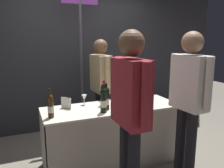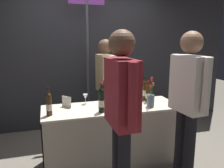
# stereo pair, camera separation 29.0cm
# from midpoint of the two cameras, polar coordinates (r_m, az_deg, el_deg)

# --- Properties ---
(ground_plane) EXTENTS (12.00, 12.00, 0.00)m
(ground_plane) POSITION_cam_midpoint_polar(r_m,az_deg,el_deg) (3.30, 2.66, -19.05)
(ground_plane) COLOR gray
(back_partition) EXTENTS (5.80, 0.12, 3.14)m
(back_partition) POSITION_cam_midpoint_polar(r_m,az_deg,el_deg) (4.30, -3.89, 10.12)
(back_partition) COLOR #2D2D33
(back_partition) RESTS_ON ground_plane
(tasting_table) EXTENTS (1.78, 0.63, 0.80)m
(tasting_table) POSITION_cam_midpoint_polar(r_m,az_deg,el_deg) (3.06, 2.76, -10.30)
(tasting_table) COLOR beige
(tasting_table) RESTS_ON ground_plane
(featured_wine_bottle) EXTENTS (0.07, 0.07, 0.31)m
(featured_wine_bottle) POSITION_cam_midpoint_polar(r_m,az_deg,el_deg) (3.21, 11.60, -2.25)
(featured_wine_bottle) COLOR #38230F
(featured_wine_bottle) RESTS_ON tasting_table
(display_bottle_0) EXTENTS (0.07, 0.07, 0.33)m
(display_bottle_0) POSITION_cam_midpoint_polar(r_m,az_deg,el_deg) (3.24, 7.77, -1.78)
(display_bottle_0) COLOR #192333
(display_bottle_0) RESTS_ON tasting_table
(display_bottle_1) EXTENTS (0.07, 0.07, 0.35)m
(display_bottle_1) POSITION_cam_midpoint_polar(r_m,az_deg,el_deg) (3.29, 10.65, -1.47)
(display_bottle_1) COLOR #38230F
(display_bottle_1) RESTS_ON tasting_table
(display_bottle_2) EXTENTS (0.08, 0.08, 0.35)m
(display_bottle_2) POSITION_cam_midpoint_polar(r_m,az_deg,el_deg) (2.85, 9.16, -3.48)
(display_bottle_2) COLOR #192333
(display_bottle_2) RESTS_ON tasting_table
(display_bottle_3) EXTENTS (0.08, 0.08, 0.33)m
(display_bottle_3) POSITION_cam_midpoint_polar(r_m,az_deg,el_deg) (2.91, 4.13, -3.16)
(display_bottle_3) COLOR #192333
(display_bottle_3) RESTS_ON tasting_table
(display_bottle_4) EXTENTS (0.08, 0.08, 0.33)m
(display_bottle_4) POSITION_cam_midpoint_polar(r_m,az_deg,el_deg) (2.82, 1.24, -3.54)
(display_bottle_4) COLOR black
(display_bottle_4) RESTS_ON tasting_table
(display_bottle_5) EXTENTS (0.08, 0.08, 0.36)m
(display_bottle_5) POSITION_cam_midpoint_polar(r_m,az_deg,el_deg) (2.71, 0.42, -4.01)
(display_bottle_5) COLOR black
(display_bottle_5) RESTS_ON tasting_table
(display_bottle_6) EXTENTS (0.07, 0.07, 0.33)m
(display_bottle_6) POSITION_cam_midpoint_polar(r_m,az_deg,el_deg) (3.01, 0.81, -2.61)
(display_bottle_6) COLOR black
(display_bottle_6) RESTS_ON tasting_table
(display_bottle_7) EXTENTS (0.07, 0.07, 0.33)m
(display_bottle_7) POSITION_cam_midpoint_polar(r_m,az_deg,el_deg) (2.67, -12.59, -4.92)
(display_bottle_7) COLOR #38230F
(display_bottle_7) RESTS_ON tasting_table
(wine_glass_near_vendor) EXTENTS (0.07, 0.07, 0.14)m
(wine_glass_near_vendor) POSITION_cam_midpoint_polar(r_m,az_deg,el_deg) (2.92, 6.87, -4.06)
(wine_glass_near_vendor) COLOR silver
(wine_glass_near_vendor) RESTS_ON tasting_table
(wine_glass_mid) EXTENTS (0.07, 0.07, 0.14)m
(wine_glass_mid) POSITION_cam_midpoint_polar(r_m,az_deg,el_deg) (3.07, -4.03, -3.30)
(wine_glass_mid) COLOR silver
(wine_glass_mid) RESTS_ON tasting_table
(flower_vase) EXTENTS (0.10, 0.10, 0.40)m
(flower_vase) POSITION_cam_midpoint_polar(r_m,az_deg,el_deg) (3.01, 12.43, -3.71)
(flower_vase) COLOR slate
(flower_vase) RESTS_ON tasting_table
(brochure_stand) EXTENTS (0.11, 0.13, 0.14)m
(brochure_stand) POSITION_cam_midpoint_polar(r_m,az_deg,el_deg) (2.95, -8.61, -4.49)
(brochure_stand) COLOR silver
(brochure_stand) RESTS_ON tasting_table
(vendor_presenter) EXTENTS (0.23, 0.62, 1.66)m
(vendor_presenter) POSITION_cam_midpoint_polar(r_m,az_deg,el_deg) (3.63, 0.63, 0.79)
(vendor_presenter) COLOR black
(vendor_presenter) RESTS_ON ground_plane
(taster_foreground_right) EXTENTS (0.24, 0.63, 1.75)m
(taster_foreground_right) POSITION_cam_midpoint_polar(r_m,az_deg,el_deg) (2.12, 6.32, -5.33)
(taster_foreground_right) COLOR black
(taster_foreground_right) RESTS_ON ground_plane
(taster_foreground_left) EXTENTS (0.25, 0.59, 1.75)m
(taster_foreground_left) POSITION_cam_midpoint_polar(r_m,az_deg,el_deg) (2.68, 21.53, -2.60)
(taster_foreground_left) COLOR black
(taster_foreground_left) RESTS_ON ground_plane
(booth_signpost) EXTENTS (0.60, 0.04, 2.39)m
(booth_signpost) POSITION_cam_midpoint_polar(r_m,az_deg,el_deg) (3.89, -4.00, 8.11)
(booth_signpost) COLOR #47474C
(booth_signpost) RESTS_ON ground_plane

